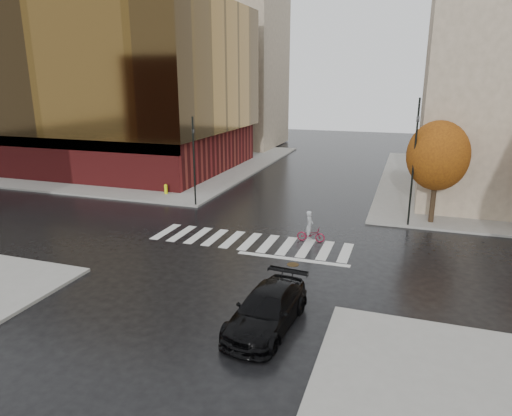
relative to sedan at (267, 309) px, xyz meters
The scene contains 12 objects.
ground 9.01m from the sedan, 114.67° to the left, with size 120.00×120.00×0.00m, color black.
sidewalk_nw 38.25m from the sedan, 130.32° to the left, with size 30.00×30.00×0.15m, color gray.
crosswalk 9.46m from the sedan, 113.41° to the left, with size 12.00×3.00×0.01m, color silver.
office_glass 37.46m from the sedan, 134.56° to the left, with size 27.00×19.00×16.00m.
building_nw_far 50.18m from the sedan, 113.62° to the left, with size 14.00×12.00×20.00m, color gray.
tree_ne_a 17.18m from the sedan, 68.10° to the left, with size 3.80×3.80×6.50m.
sedan is the anchor object (origin of this frame).
cyclist 9.82m from the sedan, 92.64° to the left, with size 1.63×0.64×1.83m.
traffic_light_nw 17.85m from the sedan, 124.80° to the left, with size 0.17×0.15×6.37m.
traffic_light_ne 15.76m from the sedan, 71.42° to the left, with size 0.21×0.23×7.86m.
fire_hydrant 21.60m from the sedan, 129.54° to the left, with size 0.28×0.28×0.78m.
manhole 6.22m from the sedan, 95.05° to the left, with size 0.60×0.60×0.01m, color #423017.
Camera 1 is at (8.32, -22.91, 9.11)m, focal length 32.00 mm.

